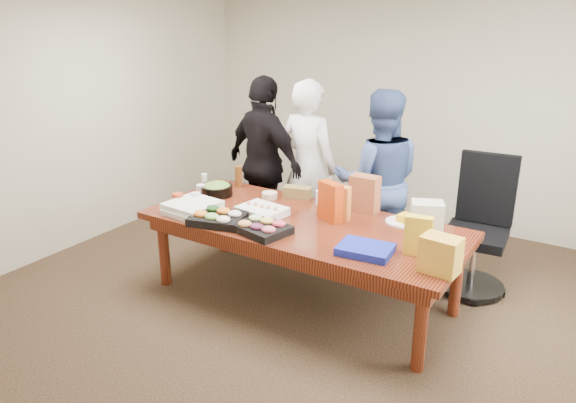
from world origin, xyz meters
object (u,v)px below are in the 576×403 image
Objects in this scene: person_center at (308,167)px; office_chair at (476,230)px; person_right at (378,182)px; sheet_cake at (262,211)px; salad_bowl at (217,190)px; conference_table at (303,261)px.

office_chair is at bearing -177.41° from person_center.
person_center is at bearing -27.62° from person_right.
person_center is at bearing 175.06° from office_chair.
sheet_cake is (0.13, -1.03, -0.13)m from person_center.
conference_table is at bearing -8.41° from salad_bowl.
conference_table is 1.24m from person_center.
office_chair reaches higher than sheet_cake.
conference_table is 1.60m from office_chair.
person_right is (-0.98, 0.01, 0.29)m from office_chair.
office_chair is at bearing 37.59° from conference_table.
person_center is at bearing 55.57° from salad_bowl.
person_right is at bearing -177.30° from person_center.
person_center reaches higher than person_right.
person_right is 5.76× the size of salad_bowl.
person_center is (-1.77, 0.02, 0.31)m from office_chair.
person_center is 0.80m from person_right.
office_chair is 1.02m from person_right.
office_chair is at bearing 39.79° from sheet_cake.
conference_table is at bearing 47.01° from person_right.
person_center is 1.00m from salad_bowl.
conference_table is 8.96× the size of salad_bowl.
salad_bowl reaches higher than sheet_cake.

